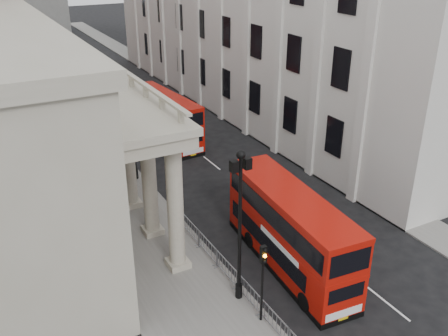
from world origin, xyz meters
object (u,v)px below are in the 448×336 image
at_px(lamp_post_south, 240,218).
at_px(traffic_light, 263,270).
at_px(pedestrian_c, 99,183).
at_px(lamp_post_north, 79,73).
at_px(bus_far, 165,117).
at_px(lamp_post_mid, 131,120).
at_px(bus_near, 290,229).
at_px(pedestrian_b, 115,221).
at_px(pedestrian_a, 120,202).

distance_m(lamp_post_south, traffic_light, 2.71).
relative_size(traffic_light, pedestrian_c, 2.45).
xyz_separation_m(lamp_post_north, bus_far, (5.26, -9.39, -2.65)).
height_order(lamp_post_mid, lamp_post_north, same).
height_order(bus_near, bus_far, bus_near).
height_order(lamp_post_north, pedestrian_c, lamp_post_north).
distance_m(lamp_post_mid, traffic_light, 18.11).
bearing_deg(lamp_post_north, pedestrian_b, -99.29).
xyz_separation_m(lamp_post_south, pedestrian_b, (-3.75, 9.09, -3.96)).
relative_size(traffic_light, pedestrian_b, 2.58).
height_order(lamp_post_mid, pedestrian_b, lamp_post_mid).
bearing_deg(traffic_light, bus_far, 78.16).
distance_m(lamp_post_north, pedestrian_a, 21.30).
distance_m(bus_near, pedestrian_b, 11.10).
relative_size(lamp_post_north, pedestrian_b, 4.99).
xyz_separation_m(bus_far, pedestrian_a, (-7.99, -11.37, -1.27)).
distance_m(lamp_post_south, bus_far, 23.37).
xyz_separation_m(lamp_post_south, pedestrian_c, (-3.20, 14.86, -3.91)).
relative_size(bus_far, pedestrian_b, 6.12).
relative_size(bus_near, pedestrian_a, 6.22).
distance_m(lamp_post_north, bus_near, 31.11).
distance_m(pedestrian_b, pedestrian_c, 5.80).
xyz_separation_m(lamp_post_north, pedestrian_b, (-3.75, -22.91, -3.96)).
bearing_deg(bus_near, traffic_light, -135.19).
height_order(bus_near, pedestrian_b, bus_near).
relative_size(pedestrian_a, pedestrian_c, 0.99).
relative_size(lamp_post_south, pedestrian_a, 4.77).
relative_size(lamp_post_mid, pedestrian_c, 4.75).
bearing_deg(bus_near, pedestrian_a, 128.59).
height_order(lamp_post_south, pedestrian_b, lamp_post_south).
bearing_deg(pedestrian_b, traffic_light, 101.73).
bearing_deg(lamp_post_mid, pedestrian_c, -160.37).
height_order(lamp_post_north, pedestrian_a, lamp_post_north).
xyz_separation_m(lamp_post_mid, traffic_light, (0.10, -18.02, -1.80)).
bearing_deg(pedestrian_a, bus_near, -54.79).
bearing_deg(bus_far, lamp_post_mid, -133.30).
height_order(lamp_post_south, bus_far, lamp_post_south).
xyz_separation_m(bus_near, bus_far, (1.28, 21.36, -0.15)).
xyz_separation_m(lamp_post_north, bus_near, (3.98, -30.75, -2.50)).
relative_size(lamp_post_north, pedestrian_a, 4.77).
distance_m(lamp_post_mid, bus_near, 15.48).
xyz_separation_m(lamp_post_south, lamp_post_north, (0.00, 32.00, 0.00)).
xyz_separation_m(traffic_light, pedestrian_c, (-3.30, 16.88, -2.11)).
relative_size(lamp_post_mid, bus_near, 0.77).
distance_m(lamp_post_south, lamp_post_mid, 16.00).
distance_m(lamp_post_mid, pedestrian_c, 5.18).
bearing_deg(pedestrian_b, bus_near, 127.23).
bearing_deg(pedestrian_a, pedestrian_c, 98.72).
xyz_separation_m(traffic_light, bus_far, (5.16, 24.63, -0.84)).
distance_m(traffic_light, pedestrian_b, 11.95).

